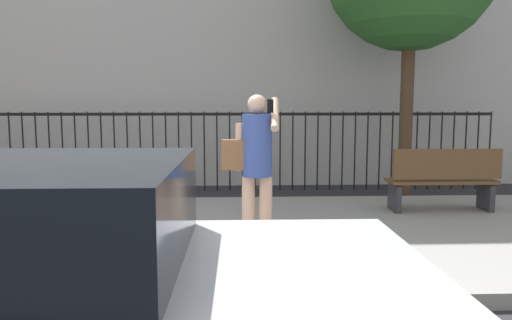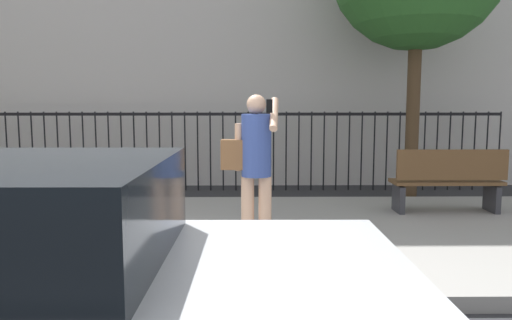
# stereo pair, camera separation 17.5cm
# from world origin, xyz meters

# --- Properties ---
(ground_plane) EXTENTS (60.00, 60.00, 0.00)m
(ground_plane) POSITION_xyz_m (0.00, 0.00, 0.00)
(ground_plane) COLOR #28282B
(sidewalk) EXTENTS (28.00, 4.40, 0.15)m
(sidewalk) POSITION_xyz_m (0.00, 2.20, 0.07)
(sidewalk) COLOR gray
(sidewalk) RESTS_ON ground
(iron_fence) EXTENTS (12.03, 0.04, 1.60)m
(iron_fence) POSITION_xyz_m (0.00, 5.90, 1.02)
(iron_fence) COLOR black
(iron_fence) RESTS_ON ground
(parked_hatchback) EXTENTS (4.21, 1.88, 1.45)m
(parked_hatchback) POSITION_xyz_m (-0.37, -1.35, 0.70)
(parked_hatchback) COLOR #ADAFB5
(parked_hatchback) RESTS_ON ground
(pedestrian_on_phone) EXTENTS (0.67, 0.50, 1.70)m
(pedestrian_on_phone) POSITION_xyz_m (0.97, 1.63, 1.14)
(pedestrian_on_phone) COLOR tan
(pedestrian_on_phone) RESTS_ON sidewalk
(street_bench) EXTENTS (1.60, 0.45, 0.95)m
(street_bench) POSITION_xyz_m (3.84, 3.13, 0.65)
(street_bench) COLOR brown
(street_bench) RESTS_ON sidewalk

